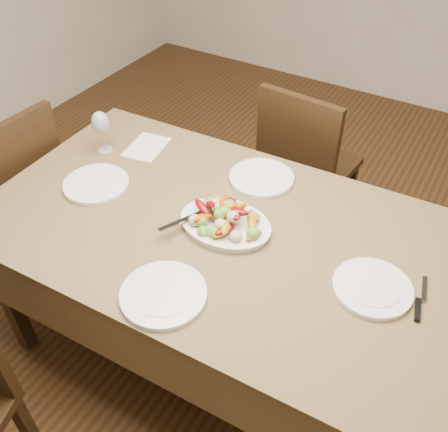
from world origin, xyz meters
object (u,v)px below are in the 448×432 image
chair_far (310,165)px  plate_left (96,184)px  dining_table (224,295)px  plate_near (163,295)px  plate_right (372,288)px  wine_glass (102,131)px  plate_far (261,178)px  chair_left (9,196)px  serving_platter (225,225)px

chair_far → plate_left: (-0.55, -0.97, 0.29)m
dining_table → plate_near: plate_near is taller
plate_right → chair_far: bearing=122.1°
plate_near → wine_glass: wine_glass is taller
plate_right → plate_far: (-0.58, 0.34, 0.00)m
plate_right → wine_glass: (-1.28, 0.18, 0.09)m
chair_far → plate_near: size_ratio=3.40×
plate_near → plate_left: bearing=150.3°
chair_far → plate_right: (0.58, -0.93, 0.29)m
plate_left → wine_glass: bearing=122.9°
dining_table → chair_left: (-1.18, -0.07, 0.10)m
chair_left → wine_glass: 0.65m
plate_left → chair_left: bearing=-177.8°
chair_left → plate_right: bearing=94.8°
chair_left → wine_glass: bearing=120.0°
plate_left → serving_platter: bearing=5.2°
chair_left → plate_far: size_ratio=3.57×
plate_left → plate_right: bearing=2.0°
wine_glass → plate_near: bearing=-37.3°
plate_far → plate_near: (0.02, -0.71, 0.00)m
wine_glass → plate_right: bearing=-7.9°
serving_platter → plate_far: (-0.02, 0.33, -0.00)m
plate_right → chair_left: bearing=-178.0°
serving_platter → chair_far: bearing=91.5°
serving_platter → plate_far: 0.33m
plate_near → wine_glass: 0.90m
chair_far → plate_far: (0.00, -0.59, 0.29)m
chair_left → plate_left: 0.67m
plate_near → serving_platter: bearing=89.5°
dining_table → plate_right: plate_right is taller
plate_left → plate_far: 0.67m
dining_table → chair_far: (-0.02, 0.93, 0.10)m
plate_left → plate_near: size_ratio=0.94×
chair_far → chair_left: bearing=45.7°
dining_table → serving_platter: size_ratio=5.47×
chair_left → wine_glass: wine_glass is taller
chair_far → wine_glass: (-0.69, -0.75, 0.39)m
plate_left → wine_glass: wine_glass is taller
plate_right → wine_glass: 1.29m
serving_platter → plate_left: bearing=-174.8°
plate_left → plate_near: bearing=-29.7°
chair_far → plate_left: size_ratio=3.60×
chair_left → plate_far: chair_left is taller
chair_far → chair_left: size_ratio=1.00×
serving_platter → plate_right: bearing=-1.4°
chair_left → plate_near: (1.18, -0.31, 0.29)m
dining_table → wine_glass: 0.88m
dining_table → chair_left: chair_left is taller
chair_far → plate_near: bearing=95.9°
plate_far → wine_glass: size_ratio=1.30×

